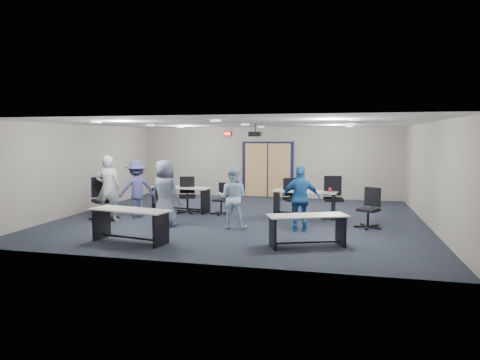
% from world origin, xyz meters
% --- Properties ---
extents(floor, '(10.00, 10.00, 0.00)m').
position_xyz_m(floor, '(0.00, 0.00, 0.00)').
color(floor, black).
rests_on(floor, ground).
extents(back_wall, '(10.00, 0.04, 2.70)m').
position_xyz_m(back_wall, '(0.00, 4.50, 1.35)').
color(back_wall, gray).
rests_on(back_wall, floor).
extents(front_wall, '(10.00, 0.04, 2.70)m').
position_xyz_m(front_wall, '(0.00, -4.50, 1.35)').
color(front_wall, gray).
rests_on(front_wall, floor).
extents(left_wall, '(0.04, 9.00, 2.70)m').
position_xyz_m(left_wall, '(-5.00, 0.00, 1.35)').
color(left_wall, gray).
rests_on(left_wall, floor).
extents(right_wall, '(0.04, 9.00, 2.70)m').
position_xyz_m(right_wall, '(5.00, 0.00, 1.35)').
color(right_wall, gray).
rests_on(right_wall, floor).
extents(ceiling, '(10.00, 9.00, 0.04)m').
position_xyz_m(ceiling, '(0.00, 0.00, 2.70)').
color(ceiling, white).
rests_on(ceiling, back_wall).
extents(double_door, '(2.00, 0.07, 2.20)m').
position_xyz_m(double_door, '(0.00, 4.46, 1.05)').
color(double_door, black).
rests_on(double_door, back_wall).
extents(exit_sign, '(0.32, 0.07, 0.18)m').
position_xyz_m(exit_sign, '(-1.60, 4.44, 2.45)').
color(exit_sign, black).
rests_on(exit_sign, back_wall).
extents(ceiling_projector, '(0.35, 0.32, 0.37)m').
position_xyz_m(ceiling_projector, '(0.30, 0.50, 2.40)').
color(ceiling_projector, black).
rests_on(ceiling_projector, ceiling).
extents(ceiling_can_lights, '(6.24, 5.74, 0.02)m').
position_xyz_m(ceiling_can_lights, '(0.00, 0.25, 2.67)').
color(ceiling_can_lights, white).
rests_on(ceiling_can_lights, ceiling).
extents(table_front_left, '(1.89, 0.92, 0.73)m').
position_xyz_m(table_front_left, '(-1.74, -3.29, 0.50)').
color(table_front_left, beige).
rests_on(table_front_left, floor).
extents(table_front_right, '(1.76, 1.15, 0.68)m').
position_xyz_m(table_front_right, '(2.09, -2.79, 0.46)').
color(table_front_right, beige).
rests_on(table_front_right, floor).
extents(table_back_left, '(1.97, 0.88, 1.06)m').
position_xyz_m(table_back_left, '(-2.09, 0.65, 0.53)').
color(table_back_left, beige).
rests_on(table_back_left, floor).
extents(table_back_right, '(1.92, 0.82, 0.88)m').
position_xyz_m(table_back_right, '(1.75, 0.64, 0.52)').
color(table_back_right, beige).
rests_on(table_back_right, floor).
extents(chair_back_a, '(0.89, 0.89, 1.10)m').
position_xyz_m(chair_back_a, '(-1.81, 0.50, 0.55)').
color(chair_back_a, black).
rests_on(chair_back_a, floor).
extents(chair_back_b, '(0.74, 0.74, 0.95)m').
position_xyz_m(chair_back_b, '(-0.72, 0.45, 0.47)').
color(chair_back_b, black).
rests_on(chair_back_b, floor).
extents(chair_back_c, '(0.93, 0.93, 1.11)m').
position_xyz_m(chair_back_c, '(1.42, 0.60, 0.56)').
color(chair_back_c, black).
rests_on(chair_back_c, floor).
extents(chair_back_d, '(0.86, 0.86, 1.20)m').
position_xyz_m(chair_back_d, '(2.56, 0.58, 0.60)').
color(chair_back_d, black).
rests_on(chair_back_d, floor).
extents(chair_loose_left, '(1.06, 1.06, 1.20)m').
position_xyz_m(chair_loose_left, '(-3.67, -1.17, 0.60)').
color(chair_loose_left, black).
rests_on(chair_loose_left, floor).
extents(chair_loose_right, '(0.88, 0.88, 1.03)m').
position_xyz_m(chair_loose_right, '(3.45, -0.55, 0.51)').
color(chair_loose_right, black).
rests_on(chair_loose_right, floor).
extents(person_gray, '(0.75, 0.58, 1.83)m').
position_xyz_m(person_gray, '(-3.47, -1.25, 0.92)').
color(person_gray, '#9AA2A8').
rests_on(person_gray, floor).
extents(person_plaid, '(0.95, 0.72, 1.73)m').
position_xyz_m(person_plaid, '(-1.68, -1.49, 0.87)').
color(person_plaid, slate).
rests_on(person_plaid, floor).
extents(person_lightblue, '(0.77, 0.60, 1.58)m').
position_xyz_m(person_lightblue, '(0.10, -1.37, 0.79)').
color(person_lightblue, '#AFCDE8').
rests_on(person_lightblue, floor).
extents(person_navy, '(0.98, 0.48, 1.62)m').
position_xyz_m(person_navy, '(1.81, -1.31, 0.81)').
color(person_navy, '#1C559C').
rests_on(person_navy, floor).
extents(person_back, '(1.20, 1.17, 1.65)m').
position_xyz_m(person_back, '(-2.98, -0.52, 0.83)').
color(person_back, '#3A3E69').
rests_on(person_back, floor).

